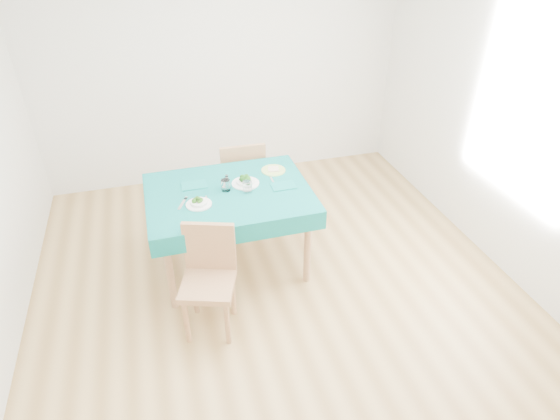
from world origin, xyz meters
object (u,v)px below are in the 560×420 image
object	(u,v)px
bowl_far	(245,180)
side_plate	(273,170)
bowl_near	(199,202)
table	(231,229)
chair_far	(240,166)
chair_near	(207,280)

from	to	relation	value
bowl_far	side_plate	size ratio (longest dim) A/B	1.08
bowl_near	bowl_far	world-z (taller)	bowl_far
table	bowl_far	size ratio (longest dim) A/B	5.76
chair_far	chair_near	bearing A→B (deg)	71.49
chair_far	side_plate	bearing A→B (deg)	109.73
bowl_far	side_plate	bearing A→B (deg)	29.09
chair_far	bowl_near	distance (m)	1.13
table	bowl_far	distance (m)	0.45
bowl_far	bowl_near	bearing A→B (deg)	-152.41
chair_near	side_plate	xyz separation A→B (m)	(0.76, 0.95, 0.29)
bowl_near	bowl_far	xyz separation A→B (m)	(0.42, 0.22, 0.00)
table	side_plate	xyz separation A→B (m)	(0.45, 0.24, 0.38)
table	chair_near	world-z (taller)	chair_near
bowl_far	chair_near	bearing A→B (deg)	-120.74
chair_near	chair_far	distance (m)	1.64
chair_near	table	bearing A→B (deg)	85.60
table	bowl_far	bearing A→B (deg)	27.28
chair_far	bowl_far	world-z (taller)	chair_far
bowl_far	side_plate	xyz separation A→B (m)	(0.29, 0.16, -0.03)
chair_near	side_plate	world-z (taller)	chair_near
chair_far	bowl_near	bearing A→B (deg)	63.30
table	bowl_near	bearing A→B (deg)	-152.22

